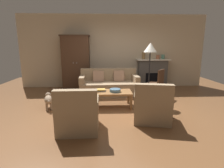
# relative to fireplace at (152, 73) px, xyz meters

# --- Properties ---
(ground_plane) EXTENTS (9.60, 9.60, 0.00)m
(ground_plane) POSITION_rel_fireplace_xyz_m (-1.55, -2.30, -0.57)
(ground_plane) COLOR brown
(back_wall) EXTENTS (7.20, 0.10, 2.80)m
(back_wall) POSITION_rel_fireplace_xyz_m (-1.55, 0.25, 0.83)
(back_wall) COLOR beige
(back_wall) RESTS_ON ground
(fireplace) EXTENTS (1.26, 0.48, 1.12)m
(fireplace) POSITION_rel_fireplace_xyz_m (0.00, 0.00, 0.00)
(fireplace) COLOR #4C4947
(fireplace) RESTS_ON ground
(armoire) EXTENTS (1.06, 0.57, 2.01)m
(armoire) POSITION_rel_fireplace_xyz_m (-2.95, -0.08, 0.44)
(armoire) COLOR #472D1E
(armoire) RESTS_ON ground
(couch) EXTENTS (1.95, 0.93, 0.86)m
(couch) POSITION_rel_fireplace_xyz_m (-1.73, -1.02, -0.25)
(couch) COLOR #937A5B
(couch) RESTS_ON ground
(coffee_table) EXTENTS (1.10, 0.60, 0.42)m
(coffee_table) POSITION_rel_fireplace_xyz_m (-1.71, -2.22, -0.20)
(coffee_table) COLOR olive
(coffee_table) RESTS_ON ground
(fruit_bowl) EXTENTS (0.30, 0.30, 0.08)m
(fruit_bowl) POSITION_rel_fireplace_xyz_m (-1.60, -2.25, -0.11)
(fruit_bowl) COLOR slate
(fruit_bowl) RESTS_ON coffee_table
(book_stack) EXTENTS (0.27, 0.20, 0.06)m
(book_stack) POSITION_rel_fireplace_xyz_m (-1.98, -2.19, -0.12)
(book_stack) COLOR gray
(book_stack) RESTS_ON coffee_table
(mantel_vase_bronze) EXTENTS (0.13, 0.13, 0.26)m
(mantel_vase_bronze) POSITION_rel_fireplace_xyz_m (-0.38, -0.02, 0.68)
(mantel_vase_bronze) COLOR olive
(mantel_vase_bronze) RESTS_ON fireplace
(mantel_vase_terracotta) EXTENTS (0.13, 0.13, 0.16)m
(mantel_vase_terracotta) POSITION_rel_fireplace_xyz_m (0.18, -0.02, 0.63)
(mantel_vase_terracotta) COLOR #A86042
(mantel_vase_terracotta) RESTS_ON fireplace
(mantel_vase_jade) EXTENTS (0.13, 0.13, 0.17)m
(mantel_vase_jade) POSITION_rel_fireplace_xyz_m (0.38, -0.02, 0.64)
(mantel_vase_jade) COLOR slate
(mantel_vase_jade) RESTS_ON fireplace
(armchair_near_left) EXTENTS (0.79, 0.78, 0.88)m
(armchair_near_left) POSITION_rel_fireplace_xyz_m (-2.39, -3.59, -0.25)
(armchair_near_left) COLOR #997F60
(armchair_near_left) RESTS_ON ground
(armchair_near_right) EXTENTS (0.90, 0.90, 0.88)m
(armchair_near_right) POSITION_rel_fireplace_xyz_m (-0.86, -3.20, -0.25)
(armchair_near_right) COLOR #997F60
(armchair_near_right) RESTS_ON ground
(side_chair_wooden) EXTENTS (0.62, 0.62, 0.90)m
(side_chair_wooden) POSITION_rel_fireplace_xyz_m (-0.21, -1.38, -0.06)
(side_chair_wooden) COLOR #472D1E
(side_chair_wooden) RESTS_ON ground
(floor_lamp) EXTENTS (0.36, 0.36, 1.71)m
(floor_lamp) POSITION_rel_fireplace_xyz_m (-0.61, -1.88, 0.91)
(floor_lamp) COLOR black
(floor_lamp) RESTS_ON ground
(dog) EXTENTS (0.32, 0.55, 0.39)m
(dog) POSITION_rel_fireplace_xyz_m (-3.35, -2.32, -0.32)
(dog) COLOR gray
(dog) RESTS_ON ground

